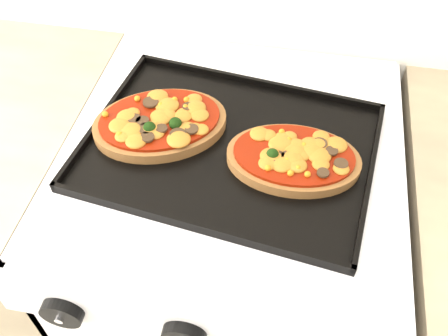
% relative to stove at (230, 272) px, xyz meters
% --- Properties ---
extents(stove, '(0.60, 0.60, 0.91)m').
position_rel_stove_xyz_m(stove, '(0.00, 0.00, 0.00)').
color(stove, white).
rests_on(stove, floor).
extents(control_panel, '(0.60, 0.02, 0.09)m').
position_rel_stove_xyz_m(control_panel, '(0.00, -0.31, 0.40)').
color(control_panel, white).
rests_on(control_panel, stove).
extents(knob_left, '(0.06, 0.02, 0.06)m').
position_rel_stove_xyz_m(knob_left, '(-0.19, -0.33, 0.40)').
color(knob_left, black).
rests_on(knob_left, control_panel).
extents(knob_center, '(0.06, 0.02, 0.06)m').
position_rel_stove_xyz_m(knob_center, '(-0.01, -0.33, 0.40)').
color(knob_center, black).
rests_on(knob_center, control_panel).
extents(baking_tray, '(0.53, 0.42, 0.02)m').
position_rel_stove_xyz_m(baking_tray, '(-0.00, -0.02, 0.47)').
color(baking_tray, black).
rests_on(baking_tray, stove).
extents(pizza_left, '(0.28, 0.25, 0.03)m').
position_rel_stove_xyz_m(pizza_left, '(-0.13, 0.00, 0.48)').
color(pizza_left, '#935D32').
rests_on(pizza_left, baking_tray).
extents(pizza_right, '(0.23, 0.16, 0.03)m').
position_rel_stove_xyz_m(pizza_right, '(0.11, -0.04, 0.48)').
color(pizza_right, '#935D32').
rests_on(pizza_right, baking_tray).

